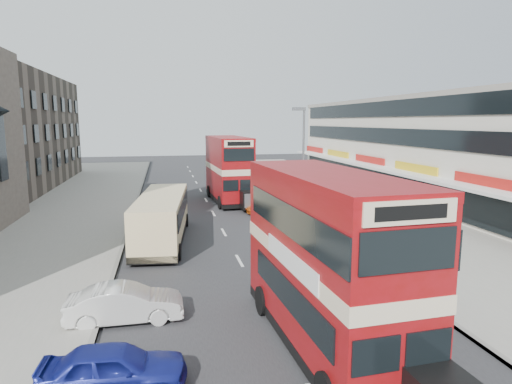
{
  "coord_description": "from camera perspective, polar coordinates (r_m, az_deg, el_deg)",
  "views": [
    {
      "loc": [
        -3.65,
        -13.54,
        7.11
      ],
      "look_at": [
        0.32,
        5.33,
        4.0
      ],
      "focal_mm": 30.92,
      "sensor_mm": 36.0,
      "label": 1
    }
  ],
  "objects": [
    {
      "name": "kerb_left",
      "position": [
        34.35,
        -15.71,
        -3.01
      ],
      "size": [
        0.2,
        90.0,
        0.16
      ],
      "primitive_type": "cube",
      "color": "gray",
      "rests_on": "ground"
    },
    {
      "name": "bus_second",
      "position": [
        39.03,
        -3.55,
        2.99
      ],
      "size": [
        3.22,
        10.15,
        5.57
      ],
      "rotation": [
        0.0,
        0.0,
        3.19
      ],
      "color": "black",
      "rests_on": "ground"
    },
    {
      "name": "street_lamp",
      "position": [
        33.22,
        6.02,
        5.09
      ],
      "size": [
        1.0,
        0.2,
        8.12
      ],
      "color": "slate",
      "rests_on": "ground"
    },
    {
      "name": "pedestrian_near",
      "position": [
        29.74,
        10.36,
        -2.9
      ],
      "size": [
        0.71,
        0.6,
        1.65
      ],
      "primitive_type": "imported",
      "rotation": [
        0.0,
        0.0,
        3.49
      ],
      "color": "gray",
      "rests_on": "pavement_right"
    },
    {
      "name": "coach",
      "position": [
        26.7,
        -12.06,
        -3.11
      ],
      "size": [
        3.47,
        10.0,
        2.6
      ],
      "rotation": [
        0.0,
        0.0,
        -0.1
      ],
      "color": "black",
      "rests_on": "ground"
    },
    {
      "name": "car_left_near",
      "position": [
        13.09,
        -17.91,
        -20.89
      ],
      "size": [
        3.91,
        1.73,
        1.31
      ],
      "primitive_type": "imported",
      "rotation": [
        0.0,
        0.0,
        1.52
      ],
      "color": "navy",
      "rests_on": "ground"
    },
    {
      "name": "ground",
      "position": [
        15.72,
        3.02,
        -17.75
      ],
      "size": [
        160.0,
        160.0,
        0.0
      ],
      "primitive_type": "plane",
      "color": "#28282B",
      "rests_on": "ground"
    },
    {
      "name": "cyclist",
      "position": [
        32.61,
        2.2,
        -2.32
      ],
      "size": [
        0.7,
        1.87,
        1.91
      ],
      "rotation": [
        0.0,
        0.0,
        0.03
      ],
      "color": "gray",
      "rests_on": "ground"
    },
    {
      "name": "car_right_c",
      "position": [
        47.9,
        -2.02,
        1.34
      ],
      "size": [
        3.62,
        1.62,
        1.21
      ],
      "primitive_type": "imported",
      "rotation": [
        0.0,
        0.0,
        -1.52
      ],
      "color": "teal",
      "rests_on": "ground"
    },
    {
      "name": "commercial_row",
      "position": [
        42.72,
        21.79,
        5.26
      ],
      "size": [
        9.9,
        46.2,
        9.3
      ],
      "color": "beige",
      "rests_on": "ground"
    },
    {
      "name": "pavement_left",
      "position": [
        35.27,
        -25.33,
        -3.25
      ],
      "size": [
        12.0,
        90.0,
        0.15
      ],
      "primitive_type": "cube",
      "color": "gray",
      "rests_on": "ground"
    },
    {
      "name": "kerb_right",
      "position": [
        35.63,
        4.27,
        -2.26
      ],
      "size": [
        0.2,
        90.0,
        0.16
      ],
      "primitive_type": "cube",
      "color": "gray",
      "rests_on": "ground"
    },
    {
      "name": "car_right_b",
      "position": [
        34.15,
        2.02,
        -1.9
      ],
      "size": [
        4.2,
        2.22,
        1.13
      ],
      "primitive_type": "imported",
      "rotation": [
        0.0,
        0.0,
        -1.66
      ],
      "color": "orange",
      "rests_on": "ground"
    },
    {
      "name": "road_surface",
      "position": [
        34.47,
        -5.53,
        -2.78
      ],
      "size": [
        12.0,
        90.0,
        0.01
      ],
      "primitive_type": "cube",
      "color": "#28282B",
      "rests_on": "ground"
    },
    {
      "name": "car_left_front",
      "position": [
        16.89,
        -16.56,
        -13.66
      ],
      "size": [
        4.08,
        1.45,
        1.34
      ],
      "primitive_type": "imported",
      "rotation": [
        0.0,
        0.0,
        1.58
      ],
      "color": "silver",
      "rests_on": "ground"
    },
    {
      "name": "pavement_right",
      "position": [
        37.67,
        12.93,
        -1.85
      ],
      "size": [
        12.0,
        90.0,
        0.15
      ],
      "primitive_type": "cube",
      "color": "gray",
      "rests_on": "ground"
    },
    {
      "name": "car_right_a",
      "position": [
        29.32,
        5.84,
        -3.68
      ],
      "size": [
        4.36,
        1.97,
        1.24
      ],
      "primitive_type": "imported",
      "rotation": [
        0.0,
        0.0,
        -1.52
      ],
      "color": "maroon",
      "rests_on": "ground"
    },
    {
      "name": "bus_main",
      "position": [
        14.03,
        9.13,
        -8.69
      ],
      "size": [
        3.2,
        9.84,
        5.39
      ],
      "rotation": [
        0.0,
        0.0,
        3.2
      ],
      "color": "black",
      "rests_on": "ground"
    }
  ]
}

